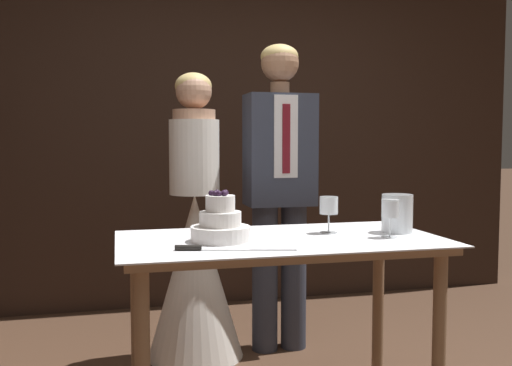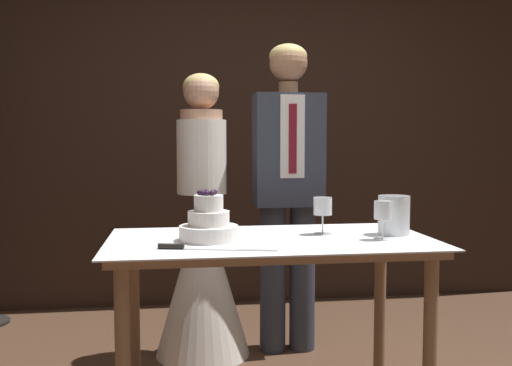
# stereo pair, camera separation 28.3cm
# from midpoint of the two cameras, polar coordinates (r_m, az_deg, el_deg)

# --- Properties ---
(wall_back) EXTENTS (4.72, 0.12, 2.62)m
(wall_back) POSITION_cam_midpoint_polar(r_m,az_deg,el_deg) (4.35, -4.76, 5.27)
(wall_back) COLOR black
(wall_back) RESTS_ON ground_plane
(cake_table) EXTENTS (1.37, 0.74, 0.82)m
(cake_table) POSITION_cam_midpoint_polar(r_m,az_deg,el_deg) (2.45, -0.88, -7.98)
(cake_table) COLOR #8E6B4C
(cake_table) RESTS_ON ground_plane
(tiered_cake) EXTENTS (0.25, 0.25, 0.21)m
(tiered_cake) POSITION_cam_midpoint_polar(r_m,az_deg,el_deg) (2.36, -7.03, -4.17)
(tiered_cake) COLOR white
(tiered_cake) RESTS_ON cake_table
(cake_knife) EXTENTS (0.45, 0.13, 0.02)m
(cake_knife) POSITION_cam_midpoint_polar(r_m,az_deg,el_deg) (2.17, -8.15, -6.55)
(cake_knife) COLOR silver
(cake_knife) RESTS_ON cake_table
(wine_glass_near) EXTENTS (0.08, 0.08, 0.16)m
(wine_glass_near) POSITION_cam_midpoint_polar(r_m,az_deg,el_deg) (2.55, 4.16, -2.46)
(wine_glass_near) COLOR silver
(wine_glass_near) RESTS_ON cake_table
(wine_glass_middle) EXTENTS (0.07, 0.07, 0.16)m
(wine_glass_middle) POSITION_cam_midpoint_polar(r_m,az_deg,el_deg) (2.46, 10.10, -2.69)
(wine_glass_middle) COLOR silver
(wine_glass_middle) RESTS_ON cake_table
(hurricane_candle) EXTENTS (0.14, 0.14, 0.17)m
(hurricane_candle) POSITION_cam_midpoint_polar(r_m,az_deg,el_deg) (2.61, 10.96, -3.11)
(hurricane_candle) COLOR silver
(hurricane_candle) RESTS_ON cake_table
(bride) EXTENTS (0.54, 0.54, 1.61)m
(bride) POSITION_cam_midpoint_polar(r_m,az_deg,el_deg) (3.28, -8.60, -7.06)
(bride) COLOR white
(bride) RESTS_ON ground_plane
(groom) EXTENTS (0.39, 0.25, 1.78)m
(groom) POSITION_cam_midpoint_polar(r_m,az_deg,el_deg) (3.30, -0.06, 0.40)
(groom) COLOR #333847
(groom) RESTS_ON ground_plane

